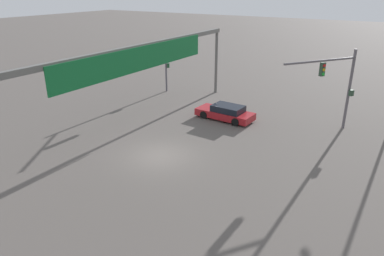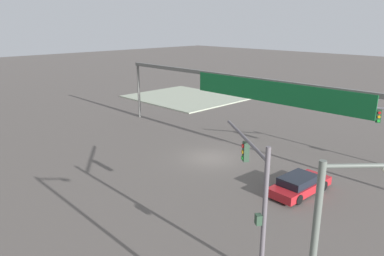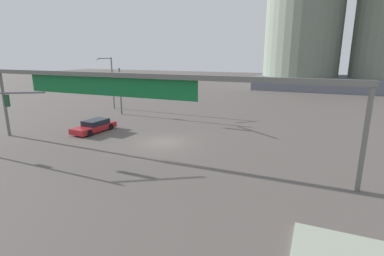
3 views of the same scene
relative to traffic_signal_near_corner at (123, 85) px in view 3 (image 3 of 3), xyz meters
name	(u,v)px [view 3 (image 3 of 3)]	position (x,y,z in m)	size (l,w,h in m)	color
ground_plane	(164,142)	(10.26, -8.31, -3.96)	(216.39, 216.39, 0.00)	#5B544F
traffic_signal_near_corner	(123,85)	(0.00, 0.00, 0.00)	(5.09, 3.97, 6.00)	#605A61
streetlamp_curved_arm	(111,79)	(-4.89, 3.68, 0.29)	(1.64, 1.77, 7.29)	#5F665E
overhead_sign_gantry	(125,85)	(9.31, -12.21, 1.51)	(30.21, 0.43, 6.34)	#63625E
sedan_car_approaching	(94,126)	(1.96, -7.81, -3.38)	(2.14, 4.83, 1.21)	#B01D24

